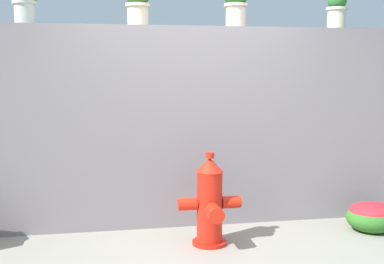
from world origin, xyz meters
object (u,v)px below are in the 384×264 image
(potted_plant_2, at_px, (138,0))
(fire_hydrant, at_px, (210,204))
(potted_plant_3, at_px, (236,0))
(potted_plant_4, at_px, (337,7))
(flower_bush_left, at_px, (373,215))

(potted_plant_2, xyz_separation_m, fire_hydrant, (0.59, -0.73, -1.93))
(potted_plant_2, relative_size, potted_plant_3, 0.96)
(potted_plant_2, height_order, fire_hydrant, potted_plant_2)
(potted_plant_3, xyz_separation_m, potted_plant_4, (1.12, 0.01, -0.05))
(potted_plant_4, height_order, fire_hydrant, potted_plant_4)
(potted_plant_4, bearing_deg, potted_plant_2, 179.21)
(potted_plant_2, bearing_deg, potted_plant_3, -2.15)
(potted_plant_2, distance_m, fire_hydrant, 2.15)
(potted_plant_2, bearing_deg, flower_bush_left, -15.39)
(potted_plant_2, relative_size, fire_hydrant, 0.50)
(potted_plant_4, xyz_separation_m, flower_bush_left, (0.18, -0.60, -2.13))
(potted_plant_2, xyz_separation_m, potted_plant_3, (1.00, -0.04, 0.02))
(fire_hydrant, relative_size, flower_bush_left, 1.62)
(potted_plant_3, relative_size, flower_bush_left, 0.84)
(flower_bush_left, bearing_deg, potted_plant_2, 164.61)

